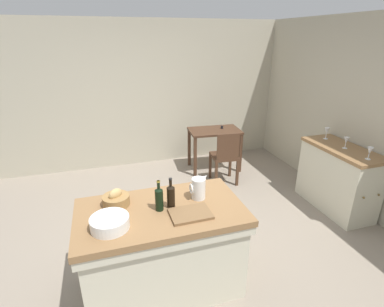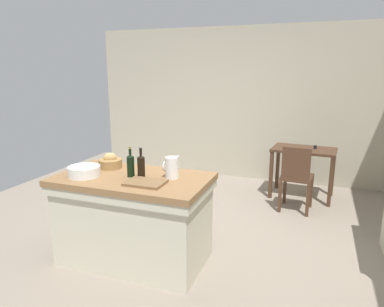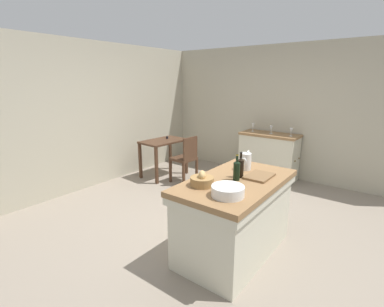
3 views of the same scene
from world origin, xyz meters
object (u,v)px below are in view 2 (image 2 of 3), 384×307
at_px(wooden_chair, 296,176).
at_px(cutting_board, 145,183).
at_px(island_table, 134,215).
at_px(writing_desk, 303,157).
at_px(wine_bottle_dark, 141,165).
at_px(wine_bottle_amber, 131,165).
at_px(pitcher, 172,167).
at_px(bread_basket, 110,163).
at_px(wash_bowl, 84,171).

relative_size(wooden_chair, cutting_board, 2.61).
distance_m(island_table, writing_desk, 2.87).
bearing_deg(wine_bottle_dark, wine_bottle_amber, -174.45).
height_order(island_table, pitcher, pitcher).
relative_size(wooden_chair, bread_basket, 3.74).
relative_size(writing_desk, wash_bowl, 3.04).
relative_size(island_table, bread_basket, 6.10).
bearing_deg(island_table, cutting_board, -35.90).
distance_m(pitcher, wash_bowl, 0.86).
height_order(island_table, bread_basket, bread_basket).
bearing_deg(wash_bowl, wine_bottle_amber, 18.54).
xyz_separation_m(island_table, bread_basket, (-0.37, 0.19, 0.46)).
bearing_deg(island_table, wooden_chair, 52.16).
bearing_deg(wooden_chair, island_table, -127.84).
xyz_separation_m(pitcher, wash_bowl, (-0.83, -0.23, -0.06)).
distance_m(pitcher, wine_bottle_amber, 0.40).
relative_size(island_table, writing_desk, 1.57).
height_order(island_table, wine_bottle_dark, wine_bottle_dark).
xyz_separation_m(writing_desk, wine_bottle_dark, (-1.38, -2.45, 0.37)).
bearing_deg(island_table, pitcher, 12.45).
relative_size(cutting_board, wine_bottle_dark, 1.21).
xyz_separation_m(island_table, pitcher, (0.38, 0.08, 0.51)).
bearing_deg(cutting_board, bread_basket, 149.00).
xyz_separation_m(island_table, wooden_chair, (1.43, 1.84, 0.02)).
distance_m(island_table, wooden_chair, 2.33).
xyz_separation_m(wooden_chair, wash_bowl, (-1.87, -1.99, 0.43)).
height_order(wash_bowl, wine_bottle_amber, wine_bottle_amber).
xyz_separation_m(wooden_chair, bread_basket, (-1.80, -1.65, 0.44)).
bearing_deg(wash_bowl, writing_desk, 53.56).
height_order(island_table, wash_bowl, wash_bowl).
bearing_deg(wine_bottle_amber, cutting_board, -33.80).
xyz_separation_m(island_table, wash_bowl, (-0.44, -0.15, 0.45)).
bearing_deg(cutting_board, wash_bowl, 178.74).
relative_size(island_table, wooden_chair, 1.63).
bearing_deg(pitcher, wash_bowl, -164.19).
distance_m(wooden_chair, wine_bottle_amber, 2.39).
relative_size(writing_desk, bread_basket, 3.87).
bearing_deg(bread_basket, wooden_chair, 42.44).
relative_size(island_table, wine_bottle_dark, 5.14).
distance_m(wine_bottle_dark, wine_bottle_amber, 0.11).
relative_size(wooden_chair, wash_bowl, 2.94).
bearing_deg(island_table, wash_bowl, -161.36).
height_order(bread_basket, cutting_board, bread_basket).
distance_m(island_table, wine_bottle_dark, 0.53).
relative_size(wash_bowl, wine_bottle_amber, 1.08).
xyz_separation_m(wash_bowl, cutting_board, (0.67, -0.01, -0.04)).
relative_size(writing_desk, cutting_board, 2.70).
xyz_separation_m(cutting_board, wine_bottle_dark, (-0.13, 0.17, 0.10)).
bearing_deg(bread_basket, wine_bottle_amber, -29.06).
bearing_deg(pitcher, wine_bottle_amber, -167.24).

